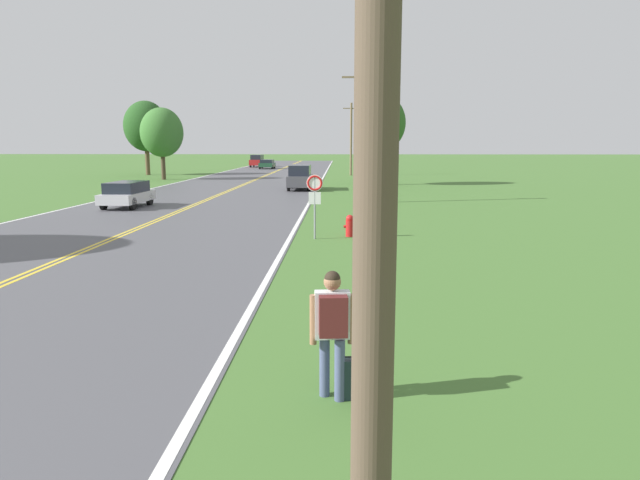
% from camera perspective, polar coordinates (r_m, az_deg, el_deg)
% --- Properties ---
extents(hitchhiker_person, '(0.60, 0.43, 1.78)m').
position_cam_1_polar(hitchhiker_person, '(7.66, 1.25, -8.22)').
color(hitchhiker_person, '#475175').
rests_on(hitchhiker_person, ground).
extents(suitcase, '(0.42, 0.19, 0.61)m').
position_cam_1_polar(suitcase, '(7.97, 3.36, -13.72)').
color(suitcase, '#19282D').
rests_on(suitcase, ground).
extents(fire_hydrant, '(0.46, 0.30, 0.82)m').
position_cam_1_polar(fire_hydrant, '(21.43, 2.99, 1.46)').
color(fire_hydrant, red).
rests_on(fire_hydrant, ground).
extents(traffic_sign, '(0.60, 0.10, 2.35)m').
position_cam_1_polar(traffic_sign, '(20.67, -0.53, 4.93)').
color(traffic_sign, gray).
rests_on(traffic_sign, ground).
extents(utility_pole_midground, '(1.80, 0.24, 7.82)m').
position_cam_1_polar(utility_pole_midground, '(33.64, 3.73, 10.60)').
color(utility_pole_midground, brown).
rests_on(utility_pole_midground, ground).
extents(utility_pole_far, '(1.80, 0.24, 7.93)m').
position_cam_1_polar(utility_pole_far, '(64.21, 3.12, 10.15)').
color(utility_pole_far, brown).
rests_on(utility_pole_far, ground).
extents(tree_left_verge, '(4.13, 4.13, 6.95)m').
position_cam_1_polar(tree_left_verge, '(58.36, -15.54, 10.32)').
color(tree_left_verge, '#473828').
rests_on(tree_left_verge, ground).
extents(tree_mid_treeline, '(4.07, 4.07, 7.54)m').
position_cam_1_polar(tree_mid_treeline, '(49.15, 6.16, 11.53)').
color(tree_mid_treeline, brown).
rests_on(tree_mid_treeline, ground).
extents(tree_right_cluster, '(4.87, 4.87, 8.24)m').
position_cam_1_polar(tree_right_cluster, '(68.00, -17.02, 10.82)').
color(tree_right_cluster, brown).
rests_on(tree_right_cluster, ground).
extents(car_silver_hatchback_nearest, '(1.91, 4.03, 1.41)m').
position_cam_1_polar(car_silver_hatchback_nearest, '(33.05, -18.74, 4.42)').
color(car_silver_hatchback_nearest, black).
rests_on(car_silver_hatchback_nearest, ground).
extents(car_dark_grey_suv_approaching, '(1.74, 4.44, 1.88)m').
position_cam_1_polar(car_dark_grey_suv_approaching, '(43.69, -2.01, 6.33)').
color(car_dark_grey_suv_approaching, black).
rests_on(car_dark_grey_suv_approaching, ground).
extents(car_dark_green_hatchback_mid_near, '(2.02, 3.52, 1.30)m').
position_cam_1_polar(car_dark_green_hatchback_mid_near, '(81.72, -5.31, 7.60)').
color(car_dark_green_hatchback_mid_near, black).
rests_on(car_dark_green_hatchback_mid_near, ground).
extents(car_red_suv_mid_far, '(1.92, 4.20, 1.86)m').
position_cam_1_polar(car_red_suv_mid_far, '(88.25, -6.30, 7.89)').
color(car_red_suv_mid_far, black).
rests_on(car_red_suv_mid_far, ground).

